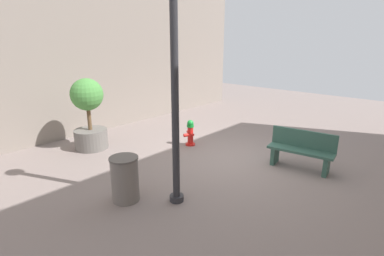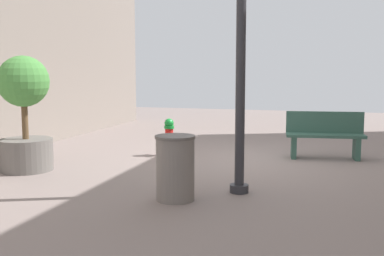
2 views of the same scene
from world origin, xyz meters
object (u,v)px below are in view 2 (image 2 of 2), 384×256
fire_hydrant (169,137)px  bench_near (325,134)px  planter_tree (25,111)px  trash_bin (175,168)px

fire_hydrant → bench_near: bearing=-169.6°
bench_near → planter_tree: size_ratio=0.78×
bench_near → planter_tree: (5.14, 2.72, 0.58)m
bench_near → trash_bin: (1.96, 3.82, -0.03)m
planter_tree → trash_bin: 3.43m
fire_hydrant → planter_tree: size_ratio=0.38×
trash_bin → planter_tree: bearing=-19.1°
fire_hydrant → bench_near: size_ratio=0.49×
planter_tree → bench_near: bearing=-152.2°
fire_hydrant → trash_bin: bearing=110.4°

